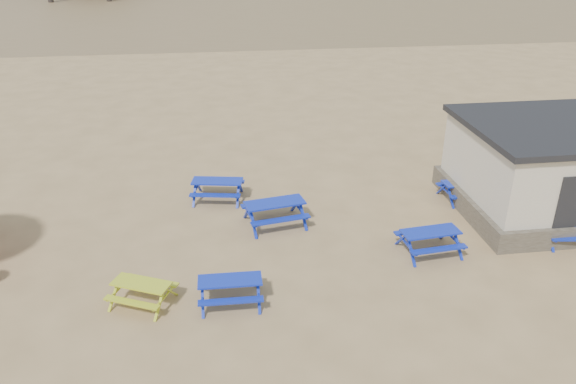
{
  "coord_description": "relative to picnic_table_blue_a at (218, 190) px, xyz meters",
  "views": [
    {
      "loc": [
        -1.47,
        -15.24,
        9.04
      ],
      "look_at": [
        0.83,
        1.5,
        1.0
      ],
      "focal_mm": 35.0,
      "sensor_mm": 36.0,
      "label": 1
    }
  ],
  "objects": [
    {
      "name": "picnic_table_blue_e",
      "position": [
        6.29,
        -4.56,
        -0.01
      ],
      "size": [
        1.9,
        1.6,
        0.74
      ],
      "rotation": [
        0.0,
        0.0,
        0.11
      ],
      "color": "#0A38B1",
      "rests_on": "ground"
    },
    {
      "name": "wet_sand",
      "position": [
        1.49,
        51.68,
        -0.38
      ],
      "size": [
        400.0,
        400.0,
        0.0
      ],
      "primitive_type": "plane",
      "color": "olive",
      "rests_on": "ground"
    },
    {
      "name": "ground",
      "position": [
        1.49,
        -3.32,
        -0.38
      ],
      "size": [
        400.0,
        400.0,
        0.0
      ],
      "primitive_type": "plane",
      "color": "tan",
      "rests_on": "ground"
    },
    {
      "name": "picnic_table_blue_a",
      "position": [
        0.0,
        0.0,
        0.0
      ],
      "size": [
        2.04,
        1.76,
        0.76
      ],
      "rotation": [
        0.0,
        0.0,
        -0.18
      ],
      "color": "#0A38B1",
      "rests_on": "ground"
    },
    {
      "name": "picnic_table_blue_d",
      "position": [
        0.18,
        -6.24,
        -0.03
      ],
      "size": [
        1.69,
        1.37,
        0.7
      ],
      "rotation": [
        0.0,
        0.0,
        -0.02
      ],
      "color": "#0A38B1",
      "rests_on": "ground"
    },
    {
      "name": "picnic_table_blue_c",
      "position": [
        8.89,
        -1.2,
        -0.03
      ],
      "size": [
        1.76,
        1.46,
        0.7
      ],
      "rotation": [
        0.0,
        0.0,
        0.08
      ],
      "color": "#0A38B1",
      "rests_on": "ground"
    },
    {
      "name": "picnic_table_blue_b",
      "position": [
        1.84,
        -2.15,
        0.03
      ],
      "size": [
        2.22,
        1.91,
        0.82
      ],
      "rotation": [
        0.0,
        0.0,
        0.18
      ],
      "color": "#0A38B1",
      "rests_on": "ground"
    },
    {
      "name": "picnic_table_blue_f",
      "position": [
        10.88,
        -4.55,
        -0.02
      ],
      "size": [
        1.85,
        1.56,
        0.71
      ],
      "rotation": [
        0.0,
        0.0,
        -0.13
      ],
      "color": "#0A38B1",
      "rests_on": "ground"
    },
    {
      "name": "amenity_block",
      "position": [
        11.99,
        -2.32,
        1.19
      ],
      "size": [
        7.4,
        5.4,
        3.15
      ],
      "color": "#665B4C",
      "rests_on": "ground"
    },
    {
      "name": "picnic_table_yellow",
      "position": [
        -2.11,
        -6.01,
        -0.06
      ],
      "size": [
        1.92,
        1.77,
        0.64
      ],
      "rotation": [
        0.0,
        0.0,
        -0.44
      ],
      "color": "#98B11B",
      "rests_on": "ground"
    }
  ]
}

